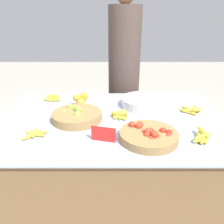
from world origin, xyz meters
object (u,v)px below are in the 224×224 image
object	(u,v)px
lime_bowl	(77,116)
vendor_person	(124,76)
tomato_basket	(149,135)
metal_bowl	(144,102)
price_sign	(104,134)

from	to	relation	value
lime_bowl	vendor_person	size ratio (longest dim) A/B	0.22
lime_bowl	vendor_person	xyz separation A→B (m)	(0.39, 0.95, 0.06)
lime_bowl	tomato_basket	distance (m)	0.57
vendor_person	tomato_basket	bearing A→B (deg)	-85.59
lime_bowl	metal_bowl	size ratio (longest dim) A/B	0.97
tomato_basket	price_sign	size ratio (longest dim) A/B	2.40
lime_bowl	tomato_basket	size ratio (longest dim) A/B	1.01
metal_bowl	price_sign	size ratio (longest dim) A/B	2.51
lime_bowl	metal_bowl	world-z (taller)	lime_bowl
lime_bowl	metal_bowl	xyz separation A→B (m)	(0.53, 0.27, 0.00)
tomato_basket	vendor_person	size ratio (longest dim) A/B	0.21
tomato_basket	metal_bowl	distance (m)	0.56
vendor_person	lime_bowl	bearing A→B (deg)	-112.45
metal_bowl	price_sign	world-z (taller)	price_sign
lime_bowl	vendor_person	distance (m)	1.03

